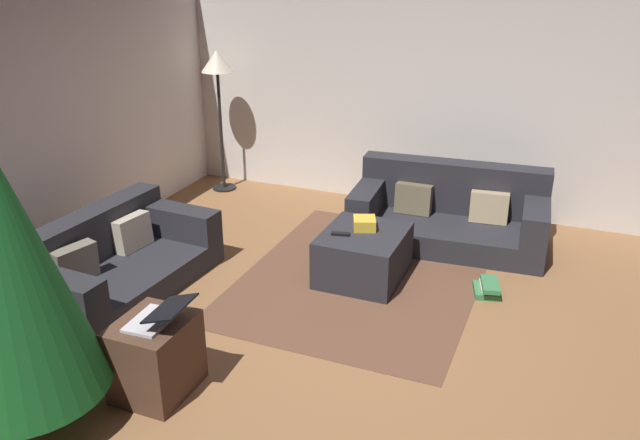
% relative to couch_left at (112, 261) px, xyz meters
% --- Properties ---
extents(ground_plane, '(6.40, 6.40, 0.00)m').
position_rel_couch_left_xyz_m(ground_plane, '(-0.18, -2.24, -0.25)').
color(ground_plane, brown).
extents(corner_partition, '(0.12, 6.40, 2.60)m').
position_rel_couch_left_xyz_m(corner_partition, '(2.96, -2.24, 1.05)').
color(corner_partition, silver).
rests_on(corner_partition, ground_plane).
extents(couch_left, '(1.77, 1.02, 0.63)m').
position_rel_couch_left_xyz_m(couch_left, '(0.00, 0.00, 0.00)').
color(couch_left, '#26262B').
rests_on(couch_left, ground_plane).
extents(couch_right, '(1.02, 1.91, 0.74)m').
position_rel_couch_left_xyz_m(couch_right, '(2.07, -2.44, 0.03)').
color(couch_right, '#26262B').
rests_on(couch_right, ground_plane).
extents(ottoman, '(0.79, 0.69, 0.43)m').
position_rel_couch_left_xyz_m(ottoman, '(0.99, -1.92, -0.03)').
color(ottoman, '#26262B').
rests_on(ottoman, ground_plane).
extents(gift_box, '(0.26, 0.25, 0.10)m').
position_rel_couch_left_xyz_m(gift_box, '(1.08, -1.89, 0.23)').
color(gift_box, gold).
rests_on(gift_box, ottoman).
extents(tv_remote, '(0.08, 0.17, 0.02)m').
position_rel_couch_left_xyz_m(tv_remote, '(0.87, -1.75, 0.19)').
color(tv_remote, black).
rests_on(tv_remote, ottoman).
extents(christmas_tree, '(0.98, 0.98, 2.00)m').
position_rel_couch_left_xyz_m(christmas_tree, '(-1.60, -0.67, 0.84)').
color(christmas_tree, brown).
rests_on(christmas_tree, ground_plane).
extents(side_table, '(0.52, 0.44, 0.52)m').
position_rel_couch_left_xyz_m(side_table, '(-1.04, -1.18, 0.01)').
color(side_table, '#4C3323').
rests_on(side_table, ground_plane).
extents(laptop, '(0.36, 0.39, 0.17)m').
position_rel_couch_left_xyz_m(laptop, '(-1.04, -1.24, 0.33)').
color(laptop, silver).
rests_on(laptop, side_table).
extents(book_stack, '(0.34, 0.28, 0.12)m').
position_rel_couch_left_xyz_m(book_stack, '(1.10, -2.99, -0.19)').
color(book_stack, '#387A47').
rests_on(book_stack, ground_plane).
extents(corner_lamp, '(0.36, 0.36, 1.64)m').
position_rel_couch_left_xyz_m(corner_lamp, '(2.52, 0.38, 1.15)').
color(corner_lamp, black).
rests_on(corner_lamp, ground_plane).
extents(area_rug, '(2.60, 2.00, 0.01)m').
position_rel_couch_left_xyz_m(area_rug, '(0.99, -1.92, -0.24)').
color(area_rug, brown).
rests_on(area_rug, ground_plane).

